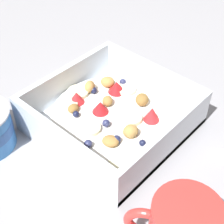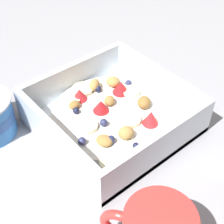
% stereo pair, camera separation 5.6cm
% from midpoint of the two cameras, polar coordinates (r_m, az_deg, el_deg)
% --- Properties ---
extents(ground_plane, '(2.40, 2.40, 0.00)m').
position_cam_midpoint_polar(ground_plane, '(0.59, -2.04, -1.12)').
color(ground_plane, '#9E9EA3').
extents(fruit_bowl, '(0.23, 0.23, 0.07)m').
position_cam_midpoint_polar(fruit_bowl, '(0.56, -2.81, -0.74)').
color(fruit_bowl, white).
rests_on(fruit_bowl, ground).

